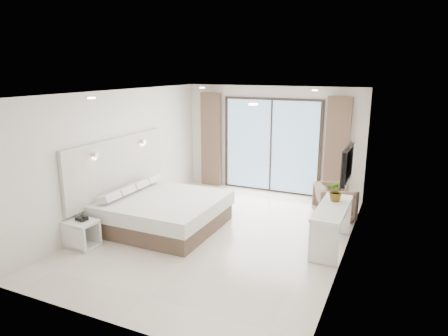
% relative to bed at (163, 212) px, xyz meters
% --- Properties ---
extents(ground, '(6.20, 6.20, 0.00)m').
position_rel_bed_xyz_m(ground, '(1.20, 0.16, -0.32)').
color(ground, beige).
rests_on(ground, ground).
extents(room_shell, '(4.62, 6.22, 2.72)m').
position_rel_bed_xyz_m(room_shell, '(1.01, 0.89, 1.26)').
color(room_shell, silver).
rests_on(room_shell, ground).
extents(bed, '(2.21, 2.10, 0.76)m').
position_rel_bed_xyz_m(bed, '(0.00, 0.00, 0.00)').
color(bed, brown).
rests_on(bed, ground).
extents(nightstand, '(0.55, 0.46, 0.48)m').
position_rel_bed_xyz_m(nightstand, '(-0.82, -1.38, -0.08)').
color(nightstand, white).
rests_on(nightstand, ground).
extents(phone, '(0.21, 0.18, 0.06)m').
position_rel_bed_xyz_m(phone, '(-0.82, -1.34, 0.20)').
color(phone, black).
rests_on(phone, nightstand).
extents(console_desk, '(0.49, 1.58, 0.77)m').
position_rel_bed_xyz_m(console_desk, '(3.24, 0.44, 0.24)').
color(console_desk, white).
rests_on(console_desk, ground).
extents(plant, '(0.36, 0.40, 0.30)m').
position_rel_bed_xyz_m(plant, '(3.24, 0.77, 0.59)').
color(plant, '#33662D').
rests_on(plant, console_desk).
extents(armchair, '(0.98, 1.01, 0.80)m').
position_rel_bed_xyz_m(armchair, '(3.05, 1.94, 0.08)').
color(armchair, '#7F6A53').
rests_on(armchair, ground).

